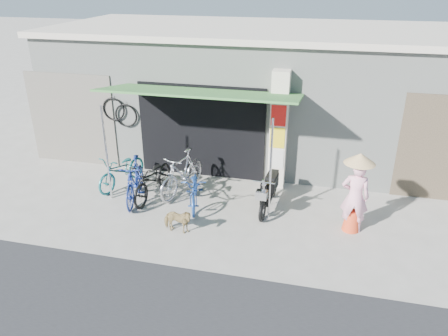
% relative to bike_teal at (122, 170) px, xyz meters
% --- Properties ---
extents(ground, '(80.00, 80.00, 0.00)m').
position_rel_bike_teal_xyz_m(ground, '(3.01, -1.44, -0.45)').
color(ground, '#A8A197').
rests_on(ground, ground).
extents(bicycle_shop, '(12.30, 5.30, 3.66)m').
position_rel_bike_teal_xyz_m(bicycle_shop, '(3.00, 3.65, 1.39)').
color(bicycle_shop, '#AAAFA7').
rests_on(bicycle_shop, ground).
extents(shop_pillar, '(0.42, 0.44, 3.00)m').
position_rel_bike_teal_xyz_m(shop_pillar, '(3.86, 1.01, 1.05)').
color(shop_pillar, beige).
rests_on(shop_pillar, ground).
extents(awning, '(4.60, 1.88, 2.72)m').
position_rel_bike_teal_xyz_m(awning, '(2.10, 0.19, 2.07)').
color(awning, '#356C30').
rests_on(awning, ground).
extents(neighbour_left, '(2.60, 0.06, 2.60)m').
position_rel_bike_teal_xyz_m(neighbour_left, '(-1.99, 1.15, 0.85)').
color(neighbour_left, '#6B665B').
rests_on(neighbour_left, ground).
extents(bike_teal, '(1.01, 1.80, 0.89)m').
position_rel_bike_teal_xyz_m(bike_teal, '(0.00, 0.00, 0.00)').
color(bike_teal, '#166466').
rests_on(bike_teal, ground).
extents(bike_blue, '(0.84, 1.82, 1.05)m').
position_rel_bike_teal_xyz_m(bike_blue, '(0.65, -0.64, 0.08)').
color(bike_blue, navy).
rests_on(bike_blue, ground).
extents(bike_black, '(0.80, 1.90, 0.97)m').
position_rel_bike_teal_xyz_m(bike_black, '(1.01, -0.37, 0.04)').
color(bike_black, black).
rests_on(bike_black, ground).
extents(bike_silver, '(0.99, 1.91, 1.10)m').
position_rel_bike_teal_xyz_m(bike_silver, '(1.64, -0.01, 0.10)').
color(bike_silver, '#B6B6BB').
rests_on(bike_silver, ground).
extents(bike_navy, '(0.95, 1.69, 0.84)m').
position_rel_bike_teal_xyz_m(bike_navy, '(2.12, -0.55, -0.03)').
color(bike_navy, '#214898').
rests_on(bike_navy, ground).
extents(street_dog, '(0.70, 0.35, 0.57)m').
position_rel_bike_teal_xyz_m(street_dog, '(2.11, -1.78, -0.16)').
color(street_dog, '#987D50').
rests_on(street_dog, ground).
extents(moped, '(0.49, 1.71, 0.96)m').
position_rel_bike_teal_xyz_m(moped, '(3.84, -0.24, -0.01)').
color(moped, black).
rests_on(moped, ground).
extents(nun, '(0.64, 0.64, 1.79)m').
position_rel_bike_teal_xyz_m(nun, '(5.72, -0.80, 0.44)').
color(nun, '#FFABC4').
rests_on(nun, ground).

